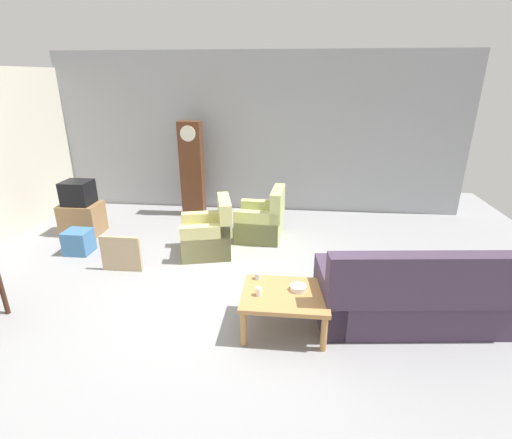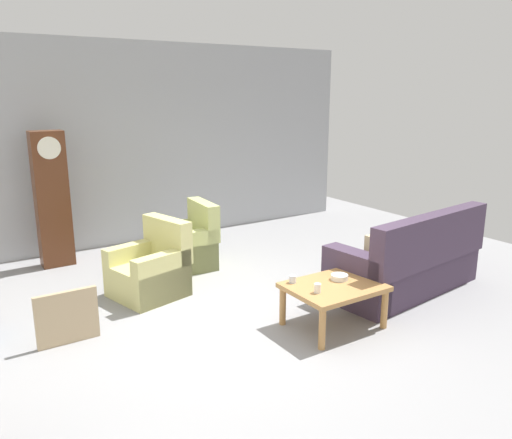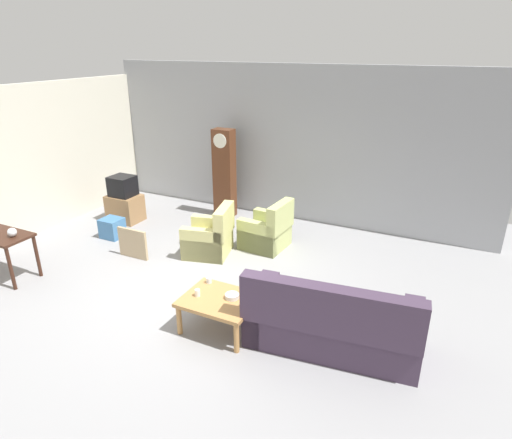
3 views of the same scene
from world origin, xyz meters
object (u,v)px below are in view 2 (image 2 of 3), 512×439
object	(u,v)px
cup_white_porcelain	(317,288)
grandfather_clock	(52,199)
framed_picture_leaning	(67,317)
cup_blue_rimmed	(293,279)
coffee_table_wood	(334,291)
armchair_olive_near	(151,271)
couch_floral	(408,264)
bowl_white_stacked	(339,277)
armchair_olive_far	(186,246)

from	to	relation	value
cup_white_porcelain	grandfather_clock	bearing A→B (deg)	114.77
framed_picture_leaning	cup_blue_rimmed	size ratio (longest dim) A/B	7.62
coffee_table_wood	grandfather_clock	distance (m)	4.21
armchair_olive_near	cup_white_porcelain	bearing A→B (deg)	-62.55
couch_floral	armchair_olive_near	size ratio (longest dim) A/B	2.30
coffee_table_wood	grandfather_clock	world-z (taller)	grandfather_clock
cup_blue_rimmed	framed_picture_leaning	bearing A→B (deg)	158.02
cup_white_porcelain	cup_blue_rimmed	xyz separation A→B (m)	(-0.04, 0.36, -0.01)
grandfather_clock	framed_picture_leaning	bearing A→B (deg)	-99.89
coffee_table_wood	cup_white_porcelain	world-z (taller)	cup_white_porcelain
framed_picture_leaning	cup_white_porcelain	distance (m)	2.49
armchair_olive_near	bowl_white_stacked	world-z (taller)	armchair_olive_near
framed_picture_leaning	cup_blue_rimmed	distance (m)	2.30
armchair_olive_far	coffee_table_wood	size ratio (longest dim) A/B	0.96
grandfather_clock	cup_blue_rimmed	xyz separation A→B (m)	(1.68, -3.38, -0.45)
framed_picture_leaning	grandfather_clock	bearing A→B (deg)	80.11
framed_picture_leaning	couch_floral	bearing A→B (deg)	-12.88
grandfather_clock	framed_picture_leaning	world-z (taller)	grandfather_clock
couch_floral	coffee_table_wood	bearing A→B (deg)	-170.21
grandfather_clock	armchair_olive_far	bearing A→B (deg)	-35.72
couch_floral	coffee_table_wood	distance (m)	1.46
armchair_olive_near	armchair_olive_far	bearing A→B (deg)	40.97
framed_picture_leaning	bowl_white_stacked	xyz separation A→B (m)	(2.59, -1.06, 0.23)
armchair_olive_near	armchair_olive_far	world-z (taller)	same
bowl_white_stacked	cup_blue_rimmed	bearing A→B (deg)	157.03
coffee_table_wood	grandfather_clock	size ratio (longest dim) A/B	0.50
framed_picture_leaning	cup_white_porcelain	bearing A→B (deg)	-29.26
armchair_olive_near	framed_picture_leaning	xyz separation A→B (m)	(-1.15, -0.73, -0.03)
coffee_table_wood	grandfather_clock	xyz separation A→B (m)	(-2.01, 3.66, 0.56)
couch_floral	cup_white_porcelain	bearing A→B (deg)	-169.42
armchair_olive_near	cup_blue_rimmed	distance (m)	1.86
couch_floral	framed_picture_leaning	world-z (taller)	couch_floral
coffee_table_wood	cup_blue_rimmed	bearing A→B (deg)	139.43
coffee_table_wood	framed_picture_leaning	xyz separation A→B (m)	(-2.45, 1.14, -0.13)
coffee_table_wood	framed_picture_leaning	bearing A→B (deg)	155.08
cup_white_porcelain	coffee_table_wood	bearing A→B (deg)	14.47
armchair_olive_near	cup_blue_rimmed	size ratio (longest dim) A/B	12.10
bowl_white_stacked	coffee_table_wood	bearing A→B (deg)	-150.80
cup_blue_rimmed	bowl_white_stacked	size ratio (longest dim) A/B	0.43
cup_blue_rimmed	armchair_olive_far	bearing A→B (deg)	93.94
couch_floral	grandfather_clock	size ratio (longest dim) A/B	1.14
coffee_table_wood	couch_floral	bearing A→B (deg)	9.79
grandfather_clock	cup_white_porcelain	xyz separation A→B (m)	(1.72, -3.73, -0.44)
grandfather_clock	bowl_white_stacked	bearing A→B (deg)	-58.95
armchair_olive_near	armchair_olive_far	distance (m)	1.07
couch_floral	grandfather_clock	bearing A→B (deg)	135.31
armchair_olive_far	framed_picture_leaning	xyz separation A→B (m)	(-1.96, -1.43, -0.03)
armchair_olive_far	framed_picture_leaning	size ratio (longest dim) A/B	1.53
couch_floral	cup_blue_rimmed	xyz separation A→B (m)	(-1.77, 0.03, 0.16)
armchair_olive_near	framed_picture_leaning	bearing A→B (deg)	-147.81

